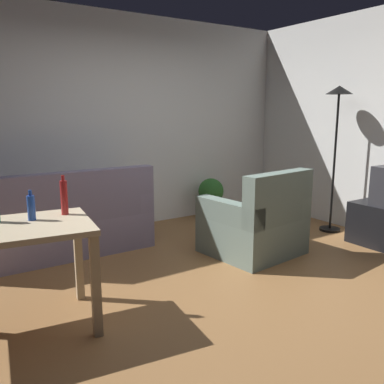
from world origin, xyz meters
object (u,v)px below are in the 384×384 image
object	(u,v)px
couch	(60,226)
bottle_blue	(31,207)
desk	(0,244)
torchiere_lamp	(337,119)
potted_plant	(211,195)
bottle_red	(64,197)
armchair	(256,225)

from	to	relation	value
couch	bottle_blue	world-z (taller)	bottle_blue
couch	desk	xyz separation A→B (m)	(-0.78, -1.42, 0.34)
torchiere_lamp	potted_plant	distance (m)	1.96
desk	bottle_red	bearing A→B (deg)	20.32
armchair	desk	bearing A→B (deg)	-0.72
couch	bottle_red	distance (m)	1.47
potted_plant	desk	bearing A→B (deg)	-149.89
potted_plant	bottle_red	world-z (taller)	bottle_red
potted_plant	bottle_blue	distance (m)	3.27
potted_plant	armchair	xyz separation A→B (m)	(-0.47, -1.48, -0.01)
torchiere_lamp	armchair	distance (m)	1.77
desk	armchair	distance (m)	2.56
armchair	bottle_blue	xyz separation A→B (m)	(-2.29, -0.18, 0.53)
armchair	bottle_blue	distance (m)	2.36
couch	potted_plant	world-z (taller)	couch
bottle_blue	bottle_red	world-z (taller)	bottle_red
torchiere_lamp	potted_plant	bearing A→B (deg)	123.93
torchiere_lamp	bottle_blue	world-z (taller)	torchiere_lamp
armchair	bottle_blue	size ratio (longest dim) A/B	4.56
bottle_blue	bottle_red	xyz separation A→B (m)	(0.24, 0.04, 0.04)
couch	armchair	distance (m)	2.10
couch	potted_plant	bearing A→B (deg)	-171.97
desk	potted_plant	distance (m)	3.48
desk	bottle_red	world-z (taller)	bottle_red
torchiere_lamp	bottle_red	bearing A→B (deg)	-175.49
desk	potted_plant	size ratio (longest dim) A/B	2.24
torchiere_lamp	bottle_red	distance (m)	3.48
armchair	bottle_red	bearing A→B (deg)	-2.45
torchiere_lamp	armchair	bearing A→B (deg)	-174.79
armchair	bottle_red	world-z (taller)	bottle_red
bottle_red	armchair	bearing A→B (deg)	4.04
bottle_red	desk	bearing A→B (deg)	-166.97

